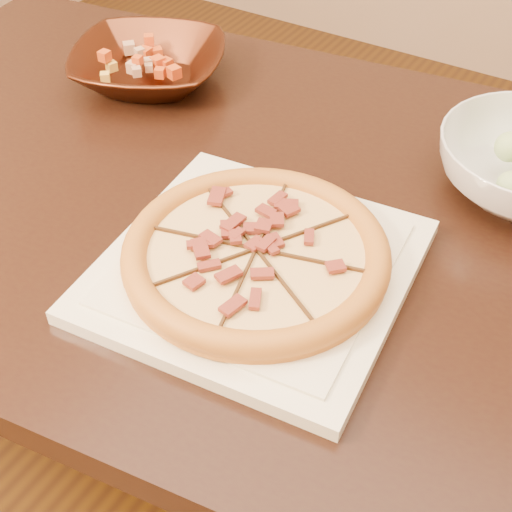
# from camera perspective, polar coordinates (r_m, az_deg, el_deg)

# --- Properties ---
(dining_table) EXTENTS (1.38, 0.98, 0.75)m
(dining_table) POSITION_cam_1_polar(r_m,az_deg,el_deg) (1.02, -2.31, 0.51)
(dining_table) COLOR black
(dining_table) RESTS_ON floor
(plate) EXTENTS (0.36, 0.36, 0.02)m
(plate) POSITION_cam_1_polar(r_m,az_deg,el_deg) (0.81, -0.00, -1.01)
(plate) COLOR #F4ECCA
(plate) RESTS_ON dining_table
(pizza) EXTENTS (0.30, 0.30, 0.03)m
(pizza) POSITION_cam_1_polar(r_m,az_deg,el_deg) (0.80, 0.00, 0.21)
(pizza) COLOR #C17B2C
(pizza) RESTS_ON plate
(bronze_bowl) EXTENTS (0.32, 0.32, 0.06)m
(bronze_bowl) POSITION_cam_1_polar(r_m,az_deg,el_deg) (1.18, -8.54, 14.83)
(bronze_bowl) COLOR #482011
(bronze_bowl) RESTS_ON dining_table
(mixed_dish) EXTENTS (0.12, 0.11, 0.03)m
(mixed_dish) POSITION_cam_1_polar(r_m,az_deg,el_deg) (1.16, -8.77, 16.71)
(mixed_dish) COLOR tan
(mixed_dish) RESTS_ON bronze_bowl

